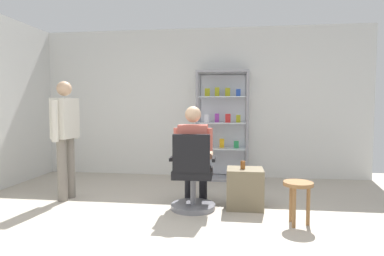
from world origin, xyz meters
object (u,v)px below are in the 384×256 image
object	(u,v)px
standing_customer	(65,132)
wooden_stool	(298,191)
tea_glass	(243,165)
seated_shopkeeper	(194,151)
storage_crate	(245,188)
office_chair	(193,179)
display_cabinet_main	(222,125)

from	to	relation	value
standing_customer	wooden_stool	bearing A→B (deg)	-11.42
tea_glass	wooden_stool	distance (m)	0.79
seated_shopkeeper	storage_crate	distance (m)	0.80
office_chair	tea_glass	world-z (taller)	office_chair
tea_glass	storage_crate	bearing A→B (deg)	39.37
office_chair	seated_shopkeeper	xyz separation A→B (m)	(-0.00, 0.16, 0.32)
office_chair	tea_glass	size ratio (longest dim) A/B	9.43
office_chair	storage_crate	distance (m)	0.69
office_chair	wooden_stool	distance (m)	1.25
display_cabinet_main	office_chair	size ratio (longest dim) A/B	1.98
storage_crate	standing_customer	size ratio (longest dim) A/B	0.31
storage_crate	standing_customer	xyz separation A→B (m)	(-2.44, 0.07, 0.68)
office_chair	storage_crate	size ratio (longest dim) A/B	1.91
display_cabinet_main	wooden_stool	world-z (taller)	display_cabinet_main
storage_crate	tea_glass	size ratio (longest dim) A/B	4.93
storage_crate	wooden_stool	xyz separation A→B (m)	(0.55, -0.53, 0.12)
wooden_stool	storage_crate	bearing A→B (deg)	135.95
wooden_stool	seated_shopkeeper	bearing A→B (deg)	157.00
display_cabinet_main	storage_crate	size ratio (longest dim) A/B	3.79
tea_glass	office_chair	bearing A→B (deg)	-165.14
display_cabinet_main	seated_shopkeeper	distance (m)	1.73
tea_glass	wooden_stool	size ratio (longest dim) A/B	0.22
standing_customer	wooden_stool	size ratio (longest dim) A/B	3.45
display_cabinet_main	standing_customer	distance (m)	2.63
tea_glass	standing_customer	xyz separation A→B (m)	(-2.41, 0.09, 0.38)
seated_shopkeeper	standing_customer	distance (m)	1.81
office_chair	display_cabinet_main	bearing A→B (deg)	81.00
wooden_stool	standing_customer	bearing A→B (deg)	168.58
seated_shopkeeper	storage_crate	world-z (taller)	seated_shopkeeper
office_chair	tea_glass	bearing A→B (deg)	14.86
office_chair	tea_glass	xyz separation A→B (m)	(0.62, 0.16, 0.16)
storage_crate	tea_glass	bearing A→B (deg)	-140.63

